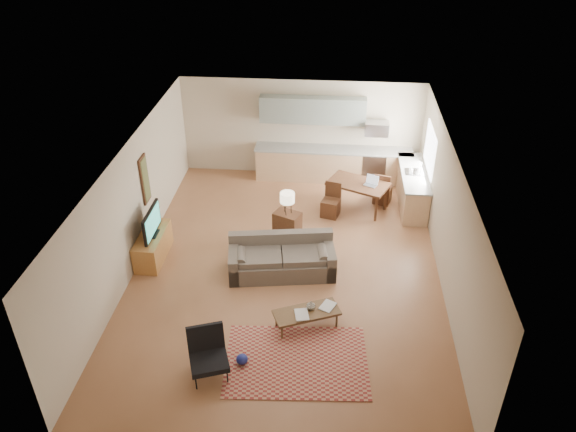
# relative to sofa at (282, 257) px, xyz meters

# --- Properties ---
(room) EXTENTS (9.00, 9.00, 9.00)m
(room) POSITION_rel_sofa_xyz_m (0.09, 0.15, 0.95)
(room) COLOR brown
(room) RESTS_ON ground
(kitchen_counter_back) EXTENTS (4.26, 0.64, 0.92)m
(kitchen_counter_back) POSITION_rel_sofa_xyz_m (0.99, 4.33, 0.06)
(kitchen_counter_back) COLOR tan
(kitchen_counter_back) RESTS_ON ground
(kitchen_counter_right) EXTENTS (0.64, 2.26, 0.92)m
(kitchen_counter_right) POSITION_rel_sofa_xyz_m (3.02, 3.15, 0.06)
(kitchen_counter_right) COLOR tan
(kitchen_counter_right) RESTS_ON ground
(kitchen_range) EXTENTS (0.62, 0.62, 0.90)m
(kitchen_range) POSITION_rel_sofa_xyz_m (2.09, 4.33, 0.05)
(kitchen_range) COLOR #A5A8AD
(kitchen_range) RESTS_ON ground
(kitchen_microwave) EXTENTS (0.62, 0.40, 0.35)m
(kitchen_microwave) POSITION_rel_sofa_xyz_m (2.09, 4.35, 1.15)
(kitchen_microwave) COLOR #A5A8AD
(kitchen_microwave) RESTS_ON room
(upper_cabinets) EXTENTS (2.80, 0.34, 0.70)m
(upper_cabinets) POSITION_rel_sofa_xyz_m (0.39, 4.48, 1.55)
(upper_cabinets) COLOR gray
(upper_cabinets) RESTS_ON room
(window_right) EXTENTS (0.02, 1.40, 1.05)m
(window_right) POSITION_rel_sofa_xyz_m (3.32, 3.15, 1.15)
(window_right) COLOR white
(window_right) RESTS_ON room
(wall_art_left) EXTENTS (0.06, 0.42, 1.10)m
(wall_art_left) POSITION_rel_sofa_xyz_m (-3.12, 1.05, 1.15)
(wall_art_left) COLOR olive
(wall_art_left) RESTS_ON room
(triptych) EXTENTS (1.70, 0.04, 0.50)m
(triptych) POSITION_rel_sofa_xyz_m (-0.01, 4.62, 1.35)
(triptych) COLOR beige
(triptych) RESTS_ON room
(rug) EXTENTS (2.59, 1.88, 0.02)m
(rug) POSITION_rel_sofa_xyz_m (0.50, -2.51, -0.39)
(rug) COLOR maroon
(rug) RESTS_ON floor
(sofa) EXTENTS (2.45, 1.35, 0.81)m
(sofa) POSITION_rel_sofa_xyz_m (0.00, 0.00, 0.00)
(sofa) COLOR brown
(sofa) RESTS_ON floor
(coffee_table) EXTENTS (1.33, 0.93, 0.37)m
(coffee_table) POSITION_rel_sofa_xyz_m (0.62, -1.61, -0.22)
(coffee_table) COLOR #4C341C
(coffee_table) RESTS_ON floor
(book_a) EXTENTS (0.38, 0.43, 0.03)m
(book_a) POSITION_rel_sofa_xyz_m (0.42, -1.75, -0.02)
(book_a) COLOR maroon
(book_a) RESTS_ON coffee_table
(book_b) EXTENTS (0.50, 0.52, 0.02)m
(book_b) POSITION_rel_sofa_xyz_m (0.90, -1.39, -0.02)
(book_b) COLOR navy
(book_b) RESTS_ON coffee_table
(vase) EXTENTS (0.20, 0.20, 0.17)m
(vase) POSITION_rel_sofa_xyz_m (0.69, -1.53, 0.05)
(vase) COLOR black
(vase) RESTS_ON coffee_table
(armchair) EXTENTS (0.94, 0.94, 0.84)m
(armchair) POSITION_rel_sofa_xyz_m (-0.95, -2.94, 0.01)
(armchair) COLOR black
(armchair) RESTS_ON floor
(tv_credenza) EXTENTS (0.51, 1.34, 0.62)m
(tv_credenza) POSITION_rel_sofa_xyz_m (-2.88, 0.30, -0.10)
(tv_credenza) COLOR #9A6430
(tv_credenza) RESTS_ON floor
(tv) EXTENTS (0.10, 1.03, 0.62)m
(tv) POSITION_rel_sofa_xyz_m (-2.83, 0.30, 0.52)
(tv) COLOR black
(tv) RESTS_ON tv_credenza
(console_table) EXTENTS (0.70, 0.60, 0.68)m
(console_table) POSITION_rel_sofa_xyz_m (0.00, 1.32, -0.06)
(console_table) COLOR #3C2113
(console_table) RESTS_ON floor
(table_lamp) EXTENTS (0.41, 0.41, 0.55)m
(table_lamp) POSITION_rel_sofa_xyz_m (0.00, 1.32, 0.55)
(table_lamp) COLOR beige
(table_lamp) RESTS_ON console_table
(dining_table) EXTENTS (1.67, 1.37, 0.74)m
(dining_table) POSITION_rel_sofa_xyz_m (1.64, 2.80, -0.03)
(dining_table) COLOR #3C2113
(dining_table) RESTS_ON floor
(dining_chair_near) EXTENTS (0.51, 0.53, 0.86)m
(dining_chair_near) POSITION_rel_sofa_xyz_m (0.98, 2.41, 0.03)
(dining_chair_near) COLOR #3C2113
(dining_chair_near) RESTS_ON floor
(dining_chair_far) EXTENTS (0.52, 0.53, 0.86)m
(dining_chair_far) POSITION_rel_sofa_xyz_m (2.30, 3.20, 0.03)
(dining_chair_far) COLOR #3C2113
(dining_chair_far) RESTS_ON floor
(laptop) EXTENTS (0.38, 0.35, 0.23)m
(laptop) POSITION_rel_sofa_xyz_m (1.93, 2.71, 0.45)
(laptop) COLOR #A5A8AD
(laptop) RESTS_ON dining_table
(soap_bottle) EXTENTS (0.13, 0.13, 0.19)m
(soap_bottle) POSITION_rel_sofa_xyz_m (2.92, 3.07, 0.61)
(soap_bottle) COLOR beige
(soap_bottle) RESTS_ON kitchen_counter_right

